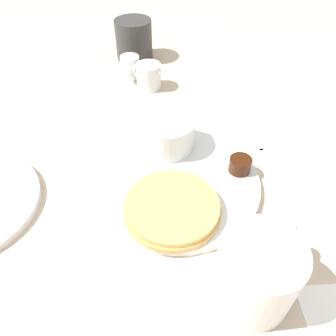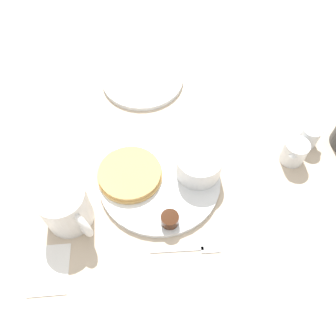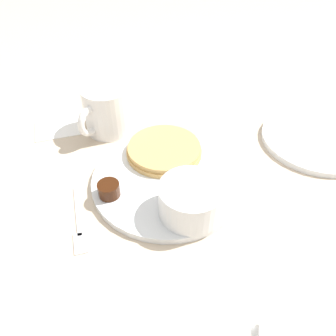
# 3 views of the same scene
# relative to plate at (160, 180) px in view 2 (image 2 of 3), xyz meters

# --- Properties ---
(ground_plane) EXTENTS (4.00, 4.00, 0.00)m
(ground_plane) POSITION_rel_plate_xyz_m (0.00, 0.00, -0.01)
(ground_plane) COLOR #C6B299
(plate) EXTENTS (0.27, 0.27, 0.01)m
(plate) POSITION_rel_plate_xyz_m (0.00, 0.00, 0.00)
(plate) COLOR white
(plate) RESTS_ON ground_plane
(pancake_stack) EXTENTS (0.15, 0.15, 0.02)m
(pancake_stack) POSITION_rel_plate_xyz_m (0.03, 0.06, 0.01)
(pancake_stack) COLOR tan
(pancake_stack) RESTS_ON plate
(bowl) EXTENTS (0.10, 0.10, 0.06)m
(bowl) POSITION_rel_plate_xyz_m (-0.01, -0.09, 0.04)
(bowl) COLOR white
(bowl) RESTS_ON plate
(syrup_cup) EXTENTS (0.04, 0.04, 0.02)m
(syrup_cup) POSITION_rel_plate_xyz_m (-0.11, 0.01, 0.02)
(syrup_cup) COLOR #38190A
(syrup_cup) RESTS_ON plate
(butter_ramekin) EXTENTS (0.04, 0.04, 0.04)m
(butter_ramekin) POSITION_rel_plate_xyz_m (-0.03, -0.10, 0.02)
(butter_ramekin) COLOR white
(butter_ramekin) RESTS_ON plate
(coffee_mug) EXTENTS (0.13, 0.10, 0.10)m
(coffee_mug) POSITION_rel_plate_xyz_m (-0.03, 0.20, 0.04)
(coffee_mug) COLOR white
(coffee_mug) RESTS_ON ground_plane
(creamer_pitcher_near) EXTENTS (0.06, 0.07, 0.06)m
(creamer_pitcher_near) POSITION_rel_plate_xyz_m (-0.04, -0.31, 0.02)
(creamer_pitcher_near) COLOR white
(creamer_pitcher_near) RESTS_ON ground_plane
(creamer_pitcher_far) EXTENTS (0.04, 0.07, 0.05)m
(creamer_pitcher_far) POSITION_rel_plate_xyz_m (-0.01, -0.37, 0.02)
(creamer_pitcher_far) COLOR white
(creamer_pitcher_far) RESTS_ON ground_plane
(fork) EXTENTS (0.05, 0.14, 0.00)m
(fork) POSITION_rel_plate_xyz_m (-0.17, -0.02, -0.00)
(fork) COLOR silver
(fork) RESTS_ON ground_plane
(napkin) EXTENTS (0.11, 0.09, 0.00)m
(napkin) POSITION_rel_plate_xyz_m (-0.12, 0.26, -0.00)
(napkin) COLOR white
(napkin) RESTS_ON ground_plane
(far_plate) EXTENTS (0.22, 0.22, 0.01)m
(far_plate) POSITION_rel_plate_xyz_m (0.33, -0.05, 0.00)
(far_plate) COLOR white
(far_plate) RESTS_ON ground_plane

